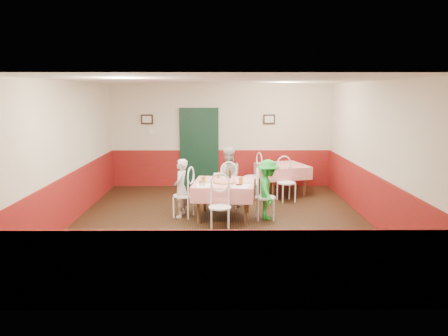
{
  "coord_description": "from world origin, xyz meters",
  "views": [
    {
      "loc": [
        0.01,
        -8.38,
        2.6
      ],
      "look_at": [
        0.06,
        0.39,
        1.05
      ],
      "focal_mm": 35.0,
      "sensor_mm": 36.0,
      "label": 1
    }
  ],
  "objects_px": {
    "chair_left": "(183,196)",
    "diner_far": "(228,177)",
    "chair_right": "(265,197)",
    "wallet": "(239,185)",
    "glass_c": "(219,175)",
    "chair_second_b": "(286,183)",
    "chair_second_a": "(253,177)",
    "glass_b": "(241,181)",
    "chair_near": "(220,207)",
    "glass_a": "(204,181)",
    "pizza": "(224,182)",
    "diner_left": "(181,188)",
    "second_table": "(282,180)",
    "diner_right": "(268,190)",
    "chair_far": "(227,188)",
    "main_table": "(224,200)",
    "beer_bottle": "(230,174)"
  },
  "relations": [
    {
      "from": "chair_right",
      "to": "glass_c",
      "type": "xyz_separation_m",
      "value": [
        -0.96,
        0.48,
        0.37
      ]
    },
    {
      "from": "glass_c",
      "to": "diner_left",
      "type": "bearing_deg",
      "value": -158.11
    },
    {
      "from": "chair_left",
      "to": "chair_right",
      "type": "height_order",
      "value": "same"
    },
    {
      "from": "second_table",
      "to": "chair_far",
      "type": "xyz_separation_m",
      "value": [
        -1.41,
        -1.28,
        0.08
      ]
    },
    {
      "from": "chair_far",
      "to": "glass_a",
      "type": "xyz_separation_m",
      "value": [
        -0.49,
        -1.08,
        0.39
      ]
    },
    {
      "from": "glass_c",
      "to": "chair_second_b",
      "type": "bearing_deg",
      "value": 31.15
    },
    {
      "from": "chair_near",
      "to": "chair_left",
      "type": "bearing_deg",
      "value": 128.62
    },
    {
      "from": "chair_near",
      "to": "glass_c",
      "type": "xyz_separation_m",
      "value": [
        -0.03,
        1.25,
        0.37
      ]
    },
    {
      "from": "chair_left",
      "to": "diner_far",
      "type": "bearing_deg",
      "value": 147.4
    },
    {
      "from": "diner_left",
      "to": "chair_near",
      "type": "bearing_deg",
      "value": 51.07
    },
    {
      "from": "chair_left",
      "to": "glass_a",
      "type": "relative_size",
      "value": 5.95
    },
    {
      "from": "second_table",
      "to": "diner_right",
      "type": "bearing_deg",
      "value": -105.17
    },
    {
      "from": "glass_c",
      "to": "beer_bottle",
      "type": "bearing_deg",
      "value": -7.5
    },
    {
      "from": "glass_c",
      "to": "diner_far",
      "type": "distance_m",
      "value": 0.55
    },
    {
      "from": "diner_far",
      "to": "chair_right",
      "type": "bearing_deg",
      "value": 121.03
    },
    {
      "from": "second_table",
      "to": "diner_left",
      "type": "relative_size",
      "value": 0.92
    },
    {
      "from": "wallet",
      "to": "diner_far",
      "type": "distance_m",
      "value": 1.24
    },
    {
      "from": "diner_right",
      "to": "glass_c",
      "type": "bearing_deg",
      "value": 65.77
    },
    {
      "from": "chair_second_a",
      "to": "glass_b",
      "type": "height_order",
      "value": "glass_b"
    },
    {
      "from": "diner_far",
      "to": "diner_left",
      "type": "bearing_deg",
      "value": 32.67
    },
    {
      "from": "main_table",
      "to": "second_table",
      "type": "relative_size",
      "value": 1.09
    },
    {
      "from": "chair_right",
      "to": "chair_near",
      "type": "distance_m",
      "value": 1.2
    },
    {
      "from": "glass_a",
      "to": "chair_far",
      "type": "bearing_deg",
      "value": 65.58
    },
    {
      "from": "main_table",
      "to": "chair_second_a",
      "type": "bearing_deg",
      "value": 70.67
    },
    {
      "from": "glass_a",
      "to": "glass_b",
      "type": "distance_m",
      "value": 0.75
    },
    {
      "from": "glass_c",
      "to": "diner_left",
      "type": "distance_m",
      "value": 0.87
    },
    {
      "from": "chair_left",
      "to": "chair_right",
      "type": "bearing_deg",
      "value": 100.77
    },
    {
      "from": "pizza",
      "to": "chair_second_a",
      "type": "bearing_deg",
      "value": 71.38
    },
    {
      "from": "chair_second_b",
      "to": "wallet",
      "type": "distance_m",
      "value": 2.11
    },
    {
      "from": "chair_right",
      "to": "diner_right",
      "type": "height_order",
      "value": "diner_right"
    },
    {
      "from": "chair_near",
      "to": "chair_second_a",
      "type": "relative_size",
      "value": 1.0
    },
    {
      "from": "diner_right",
      "to": "chair_right",
      "type": "bearing_deg",
      "value": 85.94
    },
    {
      "from": "pizza",
      "to": "diner_left",
      "type": "distance_m",
      "value": 0.93
    },
    {
      "from": "chair_far",
      "to": "chair_second_a",
      "type": "relative_size",
      "value": 1.0
    },
    {
      "from": "chair_far",
      "to": "wallet",
      "type": "xyz_separation_m",
      "value": [
        0.21,
        -1.18,
        0.32
      ]
    },
    {
      "from": "chair_right",
      "to": "wallet",
      "type": "relative_size",
      "value": 8.18
    },
    {
      "from": "pizza",
      "to": "glass_a",
      "type": "bearing_deg",
      "value": -157.51
    },
    {
      "from": "chair_left",
      "to": "diner_right",
      "type": "xyz_separation_m",
      "value": [
        1.74,
        -0.17,
        0.17
      ]
    },
    {
      "from": "second_table",
      "to": "main_table",
      "type": "bearing_deg",
      "value": -125.15
    },
    {
      "from": "glass_b",
      "to": "glass_c",
      "type": "xyz_separation_m",
      "value": [
        -0.45,
        0.67,
        -0.01
      ]
    },
    {
      "from": "chair_far",
      "to": "diner_far",
      "type": "relative_size",
      "value": 0.66
    },
    {
      "from": "glass_b",
      "to": "diner_right",
      "type": "bearing_deg",
      "value": 18.16
    },
    {
      "from": "chair_right",
      "to": "chair_far",
      "type": "height_order",
      "value": "same"
    },
    {
      "from": "chair_second_a",
      "to": "glass_b",
      "type": "distance_m",
      "value": 2.46
    },
    {
      "from": "chair_left",
      "to": "diner_left",
      "type": "height_order",
      "value": "diner_left"
    },
    {
      "from": "chair_near",
      "to": "diner_far",
      "type": "bearing_deg",
      "value": 83.62
    },
    {
      "from": "chair_right",
      "to": "glass_a",
      "type": "bearing_deg",
      "value": 96.44
    },
    {
      "from": "main_table",
      "to": "chair_right",
      "type": "relative_size",
      "value": 1.36
    },
    {
      "from": "chair_right",
      "to": "glass_b",
      "type": "height_order",
      "value": "glass_b"
    },
    {
      "from": "wallet",
      "to": "diner_right",
      "type": "xyz_separation_m",
      "value": [
        0.61,
        0.24,
        -0.15
      ]
    }
  ]
}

